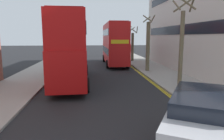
{
  "coord_description": "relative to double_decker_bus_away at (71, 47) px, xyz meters",
  "views": [
    {
      "loc": [
        -0.72,
        -1.81,
        3.89
      ],
      "look_at": [
        0.5,
        11.0,
        1.8
      ],
      "focal_mm": 33.36,
      "sensor_mm": 36.0,
      "label": 1
    }
  ],
  "objects": [
    {
      "name": "street_tree_near",
      "position": [
        7.96,
        14.2,
        -0.52
      ],
      "size": [
        1.61,
        1.6,
        5.22
      ],
      "color": "#6B6047",
      "rests_on": "sidewalk_right"
    },
    {
      "name": "double_decker_bus_oncoming",
      "position": [
        4.8,
        10.96,
        0.0
      ],
      "size": [
        2.87,
        10.83,
        5.64
      ],
      "color": "red",
      "rests_on": "ground"
    },
    {
      "name": "taxi_minivan",
      "position": [
        5.1,
        -11.7,
        -1.96
      ],
      "size": [
        3.96,
        5.11,
        2.12
      ],
      "color": "silver",
      "rests_on": "ground"
    },
    {
      "name": "kerb_line_inner",
      "position": [
        6.71,
        -1.77,
        -3.03
      ],
      "size": [
        0.1,
        56.0,
        0.01
      ],
      "primitive_type": "cube",
      "color": "yellow",
      "rests_on": "ground"
    },
    {
      "name": "street_tree_mid",
      "position": [
        7.84,
        4.82,
        -0.1
      ],
      "size": [
        1.32,
        1.3,
        6.0
      ],
      "color": "#6B6047",
      "rests_on": "sidewalk_right"
    },
    {
      "name": "double_decker_bus_away",
      "position": [
        0.0,
        0.0,
        0.0
      ],
      "size": [
        3.06,
        10.88,
        5.64
      ],
      "color": "#B20F0F",
      "rests_on": "ground"
    },
    {
      "name": "street_tree_far",
      "position": [
        7.85,
        -3.78,
        0.29
      ],
      "size": [
        1.51,
        1.56,
        6.36
      ],
      "color": "#6B6047",
      "rests_on": "sidewalk_right"
    },
    {
      "name": "sidewalk_left",
      "position": [
        -4.03,
        0.23,
        -2.96
      ],
      "size": [
        4.0,
        80.0,
        0.14
      ],
      "primitive_type": "cube",
      "color": "#9E9991",
      "rests_on": "ground"
    },
    {
      "name": "kerb_line_outer",
      "position": [
        6.87,
        -1.77,
        -3.03
      ],
      "size": [
        0.1,
        56.0,
        0.01
      ],
      "primitive_type": "cube",
      "color": "yellow",
      "rests_on": "ground"
    },
    {
      "name": "sidewalk_right",
      "position": [
        8.97,
        0.23,
        -2.96
      ],
      "size": [
        4.0,
        80.0,
        0.14
      ],
      "primitive_type": "cube",
      "color": "#9E9991",
      "rests_on": "ground"
    },
    {
      "name": "street_tree_distant",
      "position": [
        8.76,
        23.45,
        0.14
      ],
      "size": [
        1.57,
        1.63,
        6.56
      ],
      "color": "#6B6047",
      "rests_on": "sidewalk_right"
    }
  ]
}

